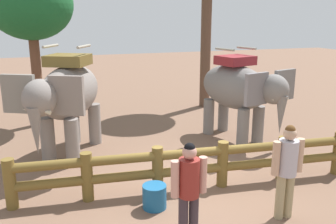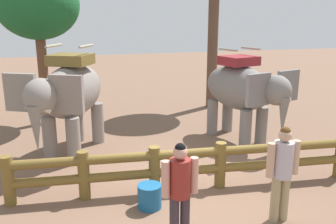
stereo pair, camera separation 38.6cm
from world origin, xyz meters
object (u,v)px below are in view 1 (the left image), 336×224
(log_fence, at_px, (191,164))
(tree_far_right, at_px, (30,5))
(tourist_woman_in_black, at_px, (287,165))
(tourist_man_in_blue, at_px, (189,186))
(elephant_center, at_px, (239,90))
(feed_bucket, at_px, (154,196))
(elephant_near_left, at_px, (67,96))

(log_fence, xyz_separation_m, tree_far_right, (-3.08, 6.38, 3.48))
(tourist_woman_in_black, relative_size, tourist_man_in_blue, 1.03)
(elephant_center, xyz_separation_m, tourist_man_in_blue, (-3.44, -4.40, -0.56))
(feed_bucket, bearing_deg, elephant_center, 40.58)
(elephant_center, distance_m, tree_far_right, 7.30)
(tourist_woman_in_black, bearing_deg, feed_bucket, 152.41)
(elephant_center, xyz_separation_m, tree_far_right, (-5.73, 3.76, 2.49))
(elephant_near_left, distance_m, tourist_man_in_blue, 5.07)
(elephant_center, height_order, feed_bucket, elephant_center)
(tree_far_right, height_order, feed_bucket, tree_far_right)
(log_fence, distance_m, tree_far_right, 7.89)
(elephant_center, distance_m, tourist_man_in_blue, 5.61)
(tourist_woman_in_black, distance_m, tree_far_right, 9.60)
(elephant_near_left, relative_size, tourist_man_in_blue, 1.97)
(log_fence, distance_m, tourist_man_in_blue, 2.00)
(elephant_center, relative_size, tourist_woman_in_black, 1.84)
(tourist_woman_in_black, bearing_deg, tree_far_right, 118.11)
(elephant_near_left, xyz_separation_m, elephant_center, (4.99, -0.39, -0.10))
(tourist_man_in_blue, relative_size, tree_far_right, 0.34)
(elephant_center, bearing_deg, feed_bucket, -139.42)
(log_fence, distance_m, feed_bucket, 1.17)
(elephant_center, height_order, tree_far_right, tree_far_right)
(tourist_woman_in_black, height_order, tourist_man_in_blue, tourist_woman_in_black)
(tourist_man_in_blue, bearing_deg, tourist_woman_in_black, 3.34)
(elephant_center, relative_size, tourist_man_in_blue, 1.90)
(log_fence, relative_size, tourist_woman_in_black, 4.14)
(tourist_man_in_blue, height_order, feed_bucket, tourist_man_in_blue)
(tree_far_right, relative_size, feed_bucket, 10.97)
(elephant_near_left, height_order, tree_far_right, tree_far_right)
(elephant_near_left, distance_m, tree_far_right, 4.20)
(tourist_man_in_blue, xyz_separation_m, tree_far_right, (-2.29, 8.16, 3.05))
(elephant_near_left, height_order, elephant_center, elephant_near_left)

